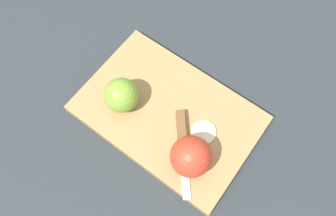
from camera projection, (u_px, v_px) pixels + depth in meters
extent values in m
plane|color=#282D33|center=(168.00, 116.00, 0.69)|extent=(4.00, 4.00, 0.00)
cube|color=#A37A4C|center=(168.00, 114.00, 0.68)|extent=(0.39, 0.29, 0.02)
sphere|color=olive|center=(122.00, 95.00, 0.64)|extent=(0.07, 0.07, 0.07)
cylinder|color=beige|center=(118.00, 96.00, 0.64)|extent=(0.06, 0.04, 0.07)
sphere|color=red|center=(191.00, 157.00, 0.59)|extent=(0.08, 0.08, 0.08)
cylinder|color=beige|center=(190.00, 160.00, 0.59)|extent=(0.06, 0.04, 0.07)
cube|color=silver|center=(185.00, 174.00, 0.62)|extent=(0.08, 0.07, 0.00)
cube|color=brown|center=(181.00, 130.00, 0.64)|extent=(0.07, 0.06, 0.02)
cylinder|color=beige|center=(204.00, 132.00, 0.65)|extent=(0.05, 0.05, 0.00)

